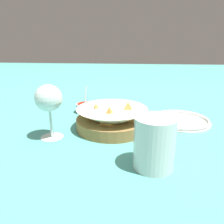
% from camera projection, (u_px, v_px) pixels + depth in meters
% --- Properties ---
extents(ground_plane, '(4.00, 4.00, 0.00)m').
position_uv_depth(ground_plane, '(118.00, 130.00, 0.70)').
color(ground_plane, teal).
extents(food_basket, '(0.23, 0.23, 0.09)m').
position_uv_depth(food_basket, '(112.00, 119.00, 0.70)').
color(food_basket, olive).
rests_on(food_basket, ground_plane).
extents(sauce_cup, '(0.07, 0.07, 0.10)m').
position_uv_depth(sauce_cup, '(85.00, 107.00, 0.86)').
color(sauce_cup, '#B7B7BC').
rests_on(sauce_cup, ground_plane).
extents(wine_glass, '(0.08, 0.08, 0.16)m').
position_uv_depth(wine_glass, '(49.00, 100.00, 0.61)').
color(wine_glass, silver).
rests_on(wine_glass, ground_plane).
extents(beer_mug, '(0.14, 0.09, 0.12)m').
position_uv_depth(beer_mug, '(154.00, 144.00, 0.48)').
color(beer_mug, silver).
rests_on(beer_mug, ground_plane).
extents(side_plate, '(0.20, 0.20, 0.01)m').
position_uv_depth(side_plate, '(181.00, 120.00, 0.76)').
color(side_plate, white).
rests_on(side_plate, ground_plane).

